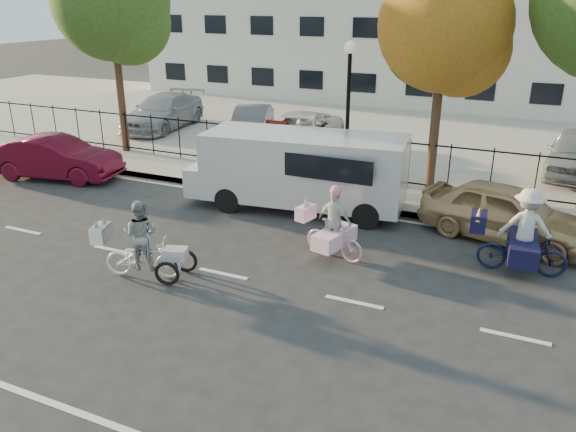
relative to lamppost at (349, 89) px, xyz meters
The scene contains 21 objects.
ground 7.50m from the lamppost, 94.21° to the right, with size 120.00×120.00×0.00m, color #333334.
road_markings 7.49m from the lamppost, 94.21° to the right, with size 60.00×9.52×0.01m, color silver, non-canonical shape.
curb 3.54m from the lamppost, 105.95° to the right, with size 60.00×0.10×0.15m, color #A8A399.
sidewalk 3.16m from the lamppost, 125.54° to the right, with size 60.00×2.20×0.15m, color #A8A399.
parking_lot 8.76m from the lamppost, 93.49° to the left, with size 60.00×15.60×0.15m, color #A8A399.
iron_fence 2.30m from the lamppost, 141.34° to the left, with size 58.00×0.06×1.50m, color black, non-canonical shape.
building 18.21m from the lamppost, 91.57° to the left, with size 34.00×10.00×6.00m, color silver.
lamppost is the anchor object (origin of this frame).
street_sign 2.90m from the lamppost, behind, with size 0.85×0.06×1.80m.
zebra_trike 8.22m from the lamppost, 104.73° to the right, with size 2.04×1.21×1.75m.
unicorn_bike 5.76m from the lamppost, 74.42° to the right, with size 1.79×1.28×1.77m.
bull_bike 7.13m from the lamppost, 37.02° to the right, with size 2.10×1.45×1.94m.
white_van 3.05m from the lamppost, 104.06° to the right, with size 6.28×2.66×2.16m.
red_sedan 9.85m from the lamppost, 161.86° to the right, with size 1.49×4.26×1.40m, color #54091C.
gold_sedan 5.95m from the lamppost, 24.97° to the right, with size 1.68×4.18×1.43m, color tan.
pedestrian 4.56m from the lamppost, 161.32° to the right, with size 0.65×0.43×1.80m, color black.
lot_car_a 11.20m from the lamppost, 156.60° to the left, with size 2.06×5.06×1.47m, color #A6A7AE.
lot_car_b 4.49m from the lamppost, 135.77° to the left, with size 2.43×5.27×1.47m, color silver.
lot_car_c 7.45m from the lamppost, 142.33° to the left, with size 1.36×3.91×1.29m, color #4F5257.
tree_west 9.21m from the lamppost, behind, with size 4.15×4.15×7.61m.
tree_mid 3.19m from the lamppost, 11.70° to the left, with size 3.70×3.70×6.78m.
Camera 1 is at (5.79, -9.44, 5.65)m, focal length 35.00 mm.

